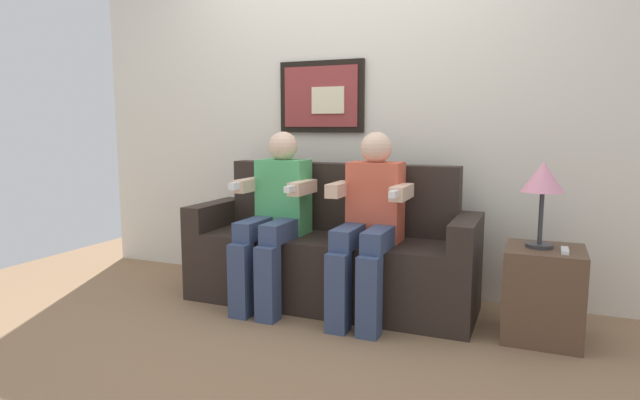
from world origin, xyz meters
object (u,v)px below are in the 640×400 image
at_px(person_on_right, 369,219).
at_px(side_table_right, 543,293).
at_px(couch, 330,256).
at_px(spare_remote_on_table, 565,250).
at_px(table_lamp, 543,181).
at_px(person_on_left, 275,212).

distance_m(person_on_right, side_table_right, 1.03).
distance_m(couch, side_table_right, 1.28).
relative_size(couch, person_on_right, 1.66).
bearing_deg(person_on_right, spare_remote_on_table, -0.38).
height_order(person_on_right, table_lamp, person_on_right).
height_order(side_table_right, spare_remote_on_table, spare_remote_on_table).
height_order(person_on_left, spare_remote_on_table, person_on_left).
distance_m(person_on_right, spare_remote_on_table, 1.06).
bearing_deg(spare_remote_on_table, table_lamp, 149.10).
xyz_separation_m(couch, spare_remote_on_table, (1.36, -0.17, 0.20)).
relative_size(person_on_right, side_table_right, 2.22).
bearing_deg(spare_remote_on_table, person_on_right, 179.62).
relative_size(couch, person_on_left, 1.66).
bearing_deg(person_on_right, person_on_left, -179.96).
bearing_deg(spare_remote_on_table, couch, 172.74).
distance_m(couch, person_on_left, 0.46).
bearing_deg(person_on_right, side_table_right, 3.63).
height_order(couch, table_lamp, table_lamp).
bearing_deg(couch, person_on_right, -28.15).
distance_m(couch, table_lamp, 1.36).
bearing_deg(couch, spare_remote_on_table, -7.26).
distance_m(table_lamp, spare_remote_on_table, 0.38).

